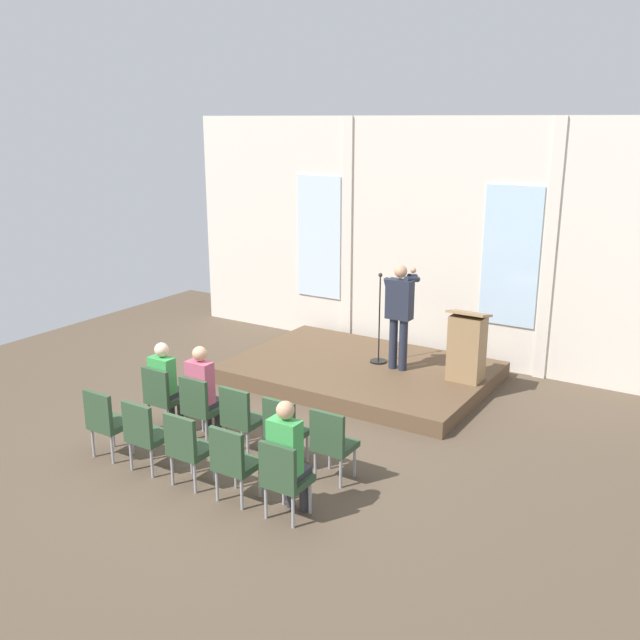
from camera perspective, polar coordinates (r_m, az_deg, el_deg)
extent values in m
plane|color=brown|center=(9.41, -7.32, -11.18)|extent=(13.72, 13.72, 0.00)
cube|color=silver|center=(13.05, 7.21, 6.52)|extent=(9.51, 0.10, 4.31)
cube|color=silver|center=(13.91, -0.08, 6.68)|extent=(0.97, 0.04, 2.38)
cube|color=silver|center=(13.57, 2.23, 7.00)|extent=(0.20, 0.08, 4.31)
cube|color=silver|center=(12.35, 15.11, 4.93)|extent=(0.97, 0.04, 2.38)
cube|color=silver|center=(12.16, 18.03, 5.18)|extent=(0.20, 0.08, 4.31)
cube|color=brown|center=(12.02, 3.27, -4.20)|extent=(4.21, 2.95, 0.26)
cylinder|color=#232838|center=(11.73, 5.93, -1.86)|extent=(0.14, 0.14, 0.87)
cylinder|color=#232838|center=(11.66, 6.72, -2.00)|extent=(0.14, 0.14, 0.87)
cube|color=#232838|center=(11.49, 6.43, 1.66)|extent=(0.42, 0.22, 0.65)
cube|color=#B28C19|center=(11.57, 6.70, 2.16)|extent=(0.06, 0.01, 0.39)
sphere|color=tan|center=(11.39, 6.53, 3.92)|extent=(0.21, 0.21, 0.21)
cylinder|color=#232838|center=(11.64, 5.56, 2.40)|extent=(0.09, 0.28, 0.45)
cylinder|color=#232838|center=(11.47, 7.43, 3.27)|extent=(0.15, 0.36, 0.15)
cylinder|color=#232838|center=(11.61, 7.46, 3.52)|extent=(0.11, 0.34, 0.15)
sphere|color=tan|center=(11.88, 7.52, 4.00)|extent=(0.10, 0.10, 0.10)
cylinder|color=black|center=(12.12, 4.72, -3.33)|extent=(0.28, 0.28, 0.03)
cylinder|color=black|center=(11.89, 4.81, 0.03)|extent=(0.02, 0.02, 1.45)
sphere|color=#262626|center=(11.71, 4.89, 3.63)|extent=(0.07, 0.07, 0.07)
cube|color=#93724C|center=(11.36, 11.74, -2.25)|extent=(0.52, 0.40, 1.05)
cube|color=#93724C|center=(11.21, 11.94, 0.52)|extent=(0.60, 0.48, 0.14)
cylinder|color=#99999E|center=(10.40, -10.83, -7.39)|extent=(0.04, 0.04, 0.40)
cylinder|color=#99999E|center=(10.63, -12.27, -6.94)|extent=(0.04, 0.04, 0.40)
cylinder|color=#99999E|center=(10.17, -12.14, -8.00)|extent=(0.04, 0.04, 0.40)
cylinder|color=#99999E|center=(10.41, -13.58, -7.53)|extent=(0.04, 0.04, 0.40)
cube|color=#2D472D|center=(10.31, -12.28, -6.23)|extent=(0.46, 0.44, 0.08)
cube|color=#2D472D|center=(10.09, -13.12, -5.14)|extent=(0.46, 0.06, 0.46)
cylinder|color=#2D2D33|center=(10.57, -11.89, -6.93)|extent=(0.10, 0.10, 0.44)
cylinder|color=#2D2D33|center=(10.45, -11.17, -7.16)|extent=(0.10, 0.10, 0.44)
cube|color=#2D2D33|center=(10.33, -12.07, -5.82)|extent=(0.34, 0.36, 0.12)
cube|color=green|center=(10.14, -12.60, -4.34)|extent=(0.36, 0.20, 0.51)
sphere|color=beige|center=(10.04, -12.65, -2.34)|extent=(0.20, 0.20, 0.20)
cylinder|color=#99999E|center=(9.97, -7.85, -8.30)|extent=(0.04, 0.04, 0.40)
cylinder|color=#99999E|center=(10.19, -9.42, -7.82)|extent=(0.04, 0.04, 0.40)
cylinder|color=#99999E|center=(9.74, -9.14, -8.97)|extent=(0.04, 0.04, 0.40)
cylinder|color=#99999E|center=(9.96, -10.72, -8.46)|extent=(0.04, 0.04, 0.40)
cube|color=#2D472D|center=(9.86, -9.34, -7.11)|extent=(0.46, 0.44, 0.08)
cube|color=#2D472D|center=(9.63, -10.16, -6.00)|extent=(0.46, 0.06, 0.46)
cylinder|color=#2D2D33|center=(10.13, -9.00, -7.82)|extent=(0.10, 0.10, 0.44)
cylinder|color=#2D2D33|center=(10.02, -8.21, -8.05)|extent=(0.10, 0.10, 0.44)
cube|color=#2D2D33|center=(9.88, -9.13, -6.68)|extent=(0.34, 0.36, 0.12)
cube|color=#B24C66|center=(9.68, -9.65, -4.97)|extent=(0.36, 0.20, 0.58)
sphere|color=tan|center=(9.56, -9.68, -2.69)|extent=(0.20, 0.20, 0.20)
cylinder|color=#99999E|center=(9.57, -4.59, -9.26)|extent=(0.04, 0.04, 0.40)
cylinder|color=#99999E|center=(9.77, -6.30, -8.76)|extent=(0.04, 0.04, 0.40)
cylinder|color=#99999E|center=(9.33, -5.85, -10.00)|extent=(0.04, 0.04, 0.40)
cylinder|color=#99999E|center=(9.53, -7.58, -9.46)|extent=(0.04, 0.04, 0.40)
cube|color=#2D472D|center=(9.45, -6.12, -8.05)|extent=(0.46, 0.44, 0.08)
cube|color=#2D472D|center=(9.21, -6.91, -6.91)|extent=(0.46, 0.06, 0.46)
cylinder|color=#99999E|center=(9.21, -1.04, -10.27)|extent=(0.04, 0.04, 0.40)
cylinder|color=#99999E|center=(9.39, -2.91, -9.75)|extent=(0.04, 0.04, 0.40)
cylinder|color=#99999E|center=(8.96, -2.25, -11.08)|extent=(0.04, 0.04, 0.40)
cylinder|color=#99999E|center=(9.14, -4.15, -10.52)|extent=(0.04, 0.04, 0.40)
cube|color=#2D472D|center=(9.07, -2.61, -9.04)|extent=(0.46, 0.44, 0.08)
cube|color=#2D472D|center=(8.82, -3.33, -7.89)|extent=(0.46, 0.06, 0.46)
cylinder|color=#99999E|center=(8.89, 2.81, -11.32)|extent=(0.04, 0.04, 0.40)
cylinder|color=#99999E|center=(9.05, 0.78, -10.78)|extent=(0.04, 0.04, 0.40)
cylinder|color=#99999E|center=(8.63, 1.67, -12.21)|extent=(0.04, 0.04, 0.40)
cylinder|color=#99999E|center=(8.79, -0.39, -11.62)|extent=(0.04, 0.04, 0.40)
cube|color=#2D472D|center=(8.73, 1.23, -10.08)|extent=(0.46, 0.44, 0.08)
cube|color=#2D472D|center=(8.46, 0.57, -8.91)|extent=(0.46, 0.06, 0.46)
cylinder|color=#99999E|center=(9.75, -14.90, -9.28)|extent=(0.04, 0.04, 0.40)
cylinder|color=#99999E|center=(10.00, -16.34, -8.75)|extent=(0.04, 0.04, 0.40)
cylinder|color=#99999E|center=(9.55, -16.40, -9.96)|extent=(0.04, 0.04, 0.40)
cylinder|color=#99999E|center=(9.80, -17.82, -9.39)|extent=(0.04, 0.04, 0.40)
cube|color=#2D472D|center=(9.68, -16.48, -8.05)|extent=(0.46, 0.44, 0.08)
cube|color=#2D472D|center=(9.46, -17.46, -6.92)|extent=(0.46, 0.06, 0.46)
cylinder|color=#99999E|center=(9.29, -11.89, -10.38)|extent=(0.04, 0.04, 0.40)
cylinder|color=#99999E|center=(9.53, -13.48, -9.80)|extent=(0.04, 0.04, 0.40)
cylinder|color=#99999E|center=(9.08, -13.40, -11.14)|extent=(0.04, 0.04, 0.40)
cylinder|color=#99999E|center=(9.32, -14.99, -10.52)|extent=(0.04, 0.04, 0.40)
cube|color=#2D472D|center=(9.20, -13.54, -9.11)|extent=(0.46, 0.44, 0.08)
cube|color=#2D472D|center=(8.97, -14.52, -7.96)|extent=(0.46, 0.06, 0.46)
cylinder|color=#99999E|center=(8.87, -8.56, -11.56)|extent=(0.04, 0.04, 0.40)
cylinder|color=#99999E|center=(9.08, -10.32, -10.94)|extent=(0.04, 0.04, 0.40)
cylinder|color=#99999E|center=(8.64, -10.05, -12.40)|extent=(0.04, 0.04, 0.40)
cylinder|color=#99999E|center=(8.87, -11.82, -11.74)|extent=(0.04, 0.04, 0.40)
cube|color=#2D472D|center=(8.76, -10.27, -10.26)|extent=(0.46, 0.44, 0.08)
cube|color=#2D472D|center=(8.52, -11.22, -9.08)|extent=(0.46, 0.06, 0.46)
cylinder|color=#99999E|center=(8.47, -4.87, -12.81)|extent=(0.04, 0.04, 0.40)
cylinder|color=#99999E|center=(8.67, -6.82, -12.16)|extent=(0.04, 0.04, 0.40)
cylinder|color=#99999E|center=(8.24, -6.33, -13.74)|extent=(0.04, 0.04, 0.40)
cylinder|color=#99999E|center=(8.44, -8.30, -13.04)|extent=(0.04, 0.04, 0.40)
cube|color=#2D472D|center=(8.34, -6.64, -11.49)|extent=(0.46, 0.44, 0.08)
cube|color=#2D472D|center=(8.09, -7.55, -10.29)|extent=(0.46, 0.06, 0.46)
cylinder|color=#99999E|center=(8.12, -0.81, -14.11)|extent=(0.04, 0.04, 0.40)
cylinder|color=#99999E|center=(8.30, -2.95, -13.43)|extent=(0.04, 0.04, 0.40)
cylinder|color=#99999E|center=(7.88, -2.19, -15.15)|extent=(0.04, 0.04, 0.40)
cylinder|color=#99999E|center=(8.06, -4.38, -14.42)|extent=(0.04, 0.04, 0.40)
cube|color=#2D472D|center=(7.97, -2.61, -12.78)|extent=(0.46, 0.44, 0.08)
cube|color=#2D472D|center=(7.71, -3.45, -11.59)|extent=(0.46, 0.06, 0.46)
cylinder|color=#2D2D33|center=(8.25, -2.39, -13.45)|extent=(0.10, 0.10, 0.44)
cylinder|color=#2D2D33|center=(8.16, -1.31, -13.79)|extent=(0.10, 0.10, 0.44)
cube|color=#2D2D33|center=(7.99, -2.36, -12.23)|extent=(0.34, 0.36, 0.12)
cube|color=green|center=(7.74, -2.86, -10.15)|extent=(0.36, 0.20, 0.61)
sphere|color=tan|center=(7.58, -2.82, -7.26)|extent=(0.20, 0.20, 0.20)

